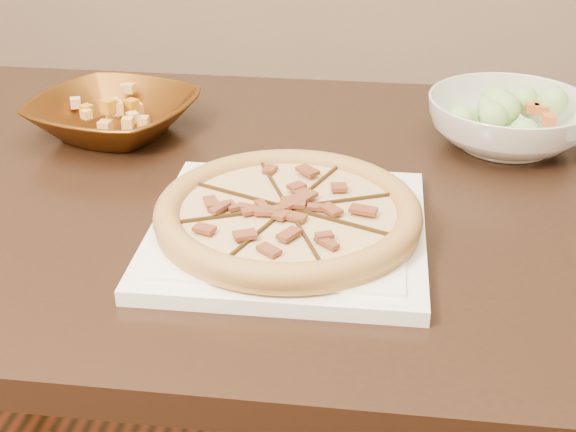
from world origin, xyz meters
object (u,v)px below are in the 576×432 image
Objects in this scene: dining_table at (249,249)px; bronze_bowl at (114,116)px; pizza at (288,213)px; salad_bowl at (508,122)px; plate at (288,230)px.

bronze_bowl reaches higher than dining_table.
dining_table is 0.30m from bronze_bowl.
salad_bowl is at bearing 49.54° from pizza.
dining_table is at bearing 118.89° from pizza.
dining_table is 0.42m from salad_bowl.
bronze_bowl is at bearing 138.72° from plate.
dining_table is at bearing -153.04° from salad_bowl.
bronze_bowl is (-0.31, 0.27, 0.02)m from plate.
plate is (0.08, -0.14, 0.12)m from dining_table.
pizza reaches higher than dining_table.
salad_bowl is at bearing 26.96° from dining_table.
bronze_bowl is at bearing -175.17° from salad_bowl.
bronze_bowl is (-0.23, 0.13, 0.14)m from dining_table.
bronze_bowl is at bearing 150.68° from dining_table.
plate is 1.40× the size of bronze_bowl.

